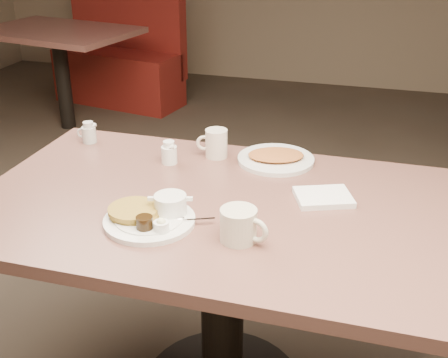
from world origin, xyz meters
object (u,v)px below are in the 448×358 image
(diner_table, at_px, (222,251))
(creamer_left, at_px, (89,133))
(main_plate, at_px, (151,215))
(creamer_right, at_px, (169,153))
(coffee_mug_far, at_px, (216,143))
(hash_plate, at_px, (276,158))
(coffee_mug_near, at_px, (240,225))
(booth_back_left, at_px, (115,56))

(diner_table, relative_size, creamer_left, 18.75)
(main_plate, bearing_deg, creamer_right, 104.15)
(coffee_mug_far, bearing_deg, creamer_left, -179.88)
(main_plate, bearing_deg, hash_plate, 63.91)
(coffee_mug_far, bearing_deg, creamer_right, -144.66)
(diner_table, relative_size, creamer_right, 18.75)
(coffee_mug_near, xyz_separation_m, hash_plate, (-0.01, 0.54, -0.03))
(coffee_mug_near, distance_m, booth_back_left, 3.64)
(coffee_mug_near, xyz_separation_m, creamer_right, (-0.36, 0.42, -0.01))
(creamer_left, bearing_deg, coffee_mug_near, -35.82)
(diner_table, distance_m, coffee_mug_far, 0.41)
(coffee_mug_near, bearing_deg, booth_back_left, 121.49)
(creamer_left, distance_m, creamer_right, 0.37)
(diner_table, height_order, coffee_mug_far, coffee_mug_far)
(main_plate, height_order, coffee_mug_far, coffee_mug_far)
(diner_table, bearing_deg, coffee_mug_near, -61.23)
(coffee_mug_near, relative_size, creamer_left, 1.85)
(creamer_left, distance_m, booth_back_left, 2.85)
(coffee_mug_far, xyz_separation_m, booth_back_left, (-1.66, 2.57, -0.39))
(diner_table, bearing_deg, main_plate, -134.22)
(main_plate, relative_size, coffee_mug_far, 2.87)
(creamer_left, bearing_deg, coffee_mug_far, 0.12)
(creamer_left, bearing_deg, creamer_right, -15.08)
(hash_plate, bearing_deg, creamer_right, -161.94)
(main_plate, bearing_deg, creamer_left, 132.87)
(creamer_right, bearing_deg, coffee_mug_near, -49.44)
(creamer_right, bearing_deg, diner_table, -42.17)
(creamer_left, relative_size, booth_back_left, 0.05)
(booth_back_left, bearing_deg, coffee_mug_near, -58.51)
(diner_table, height_order, creamer_right, creamer_right)
(coffee_mug_near, bearing_deg, diner_table, 118.77)
(coffee_mug_near, relative_size, booth_back_left, 0.10)
(diner_table, height_order, booth_back_left, booth_back_left)
(main_plate, relative_size, booth_back_left, 0.23)
(main_plate, relative_size, creamer_right, 4.20)
(coffee_mug_near, relative_size, creamer_right, 1.85)
(main_plate, distance_m, coffee_mug_near, 0.26)
(coffee_mug_far, relative_size, hash_plate, 0.35)
(diner_table, relative_size, coffee_mug_far, 12.82)
(coffee_mug_far, relative_size, creamer_left, 1.46)
(coffee_mug_far, xyz_separation_m, hash_plate, (0.21, 0.02, -0.04))
(creamer_left, xyz_separation_m, creamer_right, (0.36, -0.10, -0.00))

